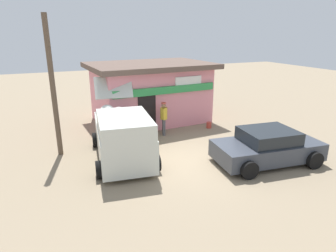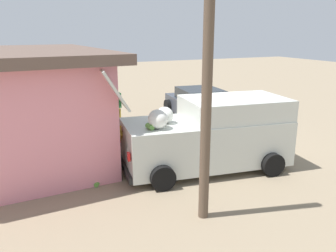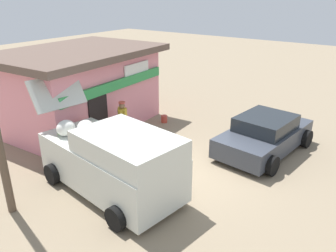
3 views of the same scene
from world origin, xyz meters
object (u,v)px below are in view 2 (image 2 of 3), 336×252
at_px(vendor_standing, 112,122).
at_px(delivery_van, 210,134).
at_px(storefront_bar, 22,105).
at_px(parked_sedan, 200,105).
at_px(customer_bending, 123,139).
at_px(paint_bucket, 95,125).
at_px(unloaded_banana_pile, 104,171).

bearing_deg(vendor_standing, delivery_van, -141.78).
distance_m(storefront_bar, parked_sedan, 7.42).
xyz_separation_m(storefront_bar, parked_sedan, (2.09, -7.05, -1.01)).
distance_m(customer_bending, paint_bucket, 4.14).
xyz_separation_m(delivery_van, paint_bucket, (5.11, 2.02, -0.81)).
height_order(storefront_bar, delivery_van, storefront_bar).
height_order(unloaded_banana_pile, paint_bucket, unloaded_banana_pile).
distance_m(delivery_van, customer_bending, 2.40).
bearing_deg(parked_sedan, unloaded_banana_pile, 130.28).
bearing_deg(paint_bucket, customer_bending, 177.97).
distance_m(storefront_bar, vendor_standing, 2.67).
distance_m(vendor_standing, customer_bending, 1.56).
relative_size(storefront_bar, paint_bucket, 21.49).
relative_size(storefront_bar, customer_bending, 5.12).
xyz_separation_m(storefront_bar, customer_bending, (-1.82, -2.42, -0.82)).
bearing_deg(delivery_van, parked_sedan, -26.57).
height_order(parked_sedan, customer_bending, parked_sedan).
bearing_deg(delivery_van, paint_bucket, 21.54).
height_order(parked_sedan, unloaded_banana_pile, parked_sedan).
xyz_separation_m(storefront_bar, unloaded_banana_pile, (-2.45, -1.69, -1.40)).
xyz_separation_m(parked_sedan, customer_bending, (-3.91, 4.63, 0.19)).
xyz_separation_m(delivery_van, parked_sedan, (4.94, -2.47, -0.35)).
height_order(storefront_bar, vendor_standing, storefront_bar).
relative_size(delivery_van, paint_bucket, 16.65).
distance_m(parked_sedan, vendor_standing, 5.09).
distance_m(delivery_van, parked_sedan, 5.53).
relative_size(parked_sedan, customer_bending, 3.20).
height_order(parked_sedan, vendor_standing, vendor_standing).
xyz_separation_m(vendor_standing, customer_bending, (-1.55, 0.14, -0.09)).
xyz_separation_m(parked_sedan, vendor_standing, (-2.36, 4.50, 0.29)).
distance_m(vendor_standing, paint_bucket, 2.65).
height_order(vendor_standing, unloaded_banana_pile, vendor_standing).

